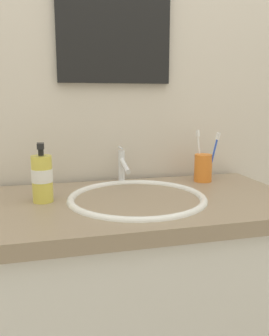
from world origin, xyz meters
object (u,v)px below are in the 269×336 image
object	(u,v)px
toothbrush_cup	(203,168)
toothbrush_blue	(214,154)
toothbrush_white	(199,151)
soap_dispenser	(42,177)
faucet	(123,166)

from	to	relation	value
toothbrush_cup	toothbrush_blue	bearing A→B (deg)	-41.81
toothbrush_cup	toothbrush_white	distance (m)	0.06
toothbrush_cup	soap_dispenser	xyz separation A→B (m)	(-0.57, -0.13, 0.02)
faucet	soap_dispenser	size ratio (longest dim) A/B	0.82
toothbrush_blue	faucet	bearing A→B (deg)	168.41
toothbrush_blue	toothbrush_cup	bearing A→B (deg)	138.19
faucet	toothbrush_cup	distance (m)	0.30
faucet	toothbrush_blue	size ratio (longest dim) A/B	0.82
toothbrush_blue	soap_dispenser	distance (m)	0.61
faucet	toothbrush_blue	bearing A→B (deg)	-11.59
toothbrush_white	toothbrush_blue	bearing A→B (deg)	-58.30
toothbrush_cup	toothbrush_blue	world-z (taller)	toothbrush_blue
toothbrush_blue	toothbrush_white	world-z (taller)	toothbrush_white
faucet	toothbrush_white	world-z (taller)	toothbrush_white
faucet	toothbrush_blue	distance (m)	0.33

